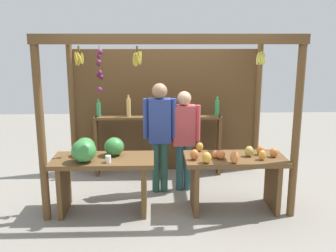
# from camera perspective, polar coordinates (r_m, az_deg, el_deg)

# --- Properties ---
(ground_plane) EXTENTS (12.00, 12.00, 0.00)m
(ground_plane) POSITION_cam_1_polar(r_m,az_deg,el_deg) (5.95, -0.06, -9.36)
(ground_plane) COLOR gray
(ground_plane) RESTS_ON ground
(market_stall) EXTENTS (3.25, 1.95, 2.30)m
(market_stall) POSITION_cam_1_polar(r_m,az_deg,el_deg) (6.00, -0.26, 4.15)
(market_stall) COLOR brown
(market_stall) RESTS_ON ground
(fruit_counter_left) EXTENTS (1.32, 0.64, 1.02)m
(fruit_counter_left) POSITION_cam_1_polar(r_m,az_deg,el_deg) (5.12, -10.08, -5.51)
(fruit_counter_left) COLOR brown
(fruit_counter_left) RESTS_ON ground
(fruit_counter_right) EXTENTS (1.32, 0.66, 0.89)m
(fruit_counter_right) POSITION_cam_1_polar(r_m,az_deg,el_deg) (5.20, 9.71, -6.30)
(fruit_counter_right) COLOR brown
(fruit_counter_right) RESTS_ON ground
(bottle_shelf_unit) EXTENTS (2.09, 0.22, 1.35)m
(bottle_shelf_unit) POSITION_cam_1_polar(r_m,az_deg,el_deg) (6.36, -1.37, -0.37)
(bottle_shelf_unit) COLOR brown
(bottle_shelf_unit) RESTS_ON ground
(vendor_man) EXTENTS (0.48, 0.22, 1.63)m
(vendor_man) POSITION_cam_1_polar(r_m,az_deg,el_deg) (5.59, -1.23, -0.30)
(vendor_man) COLOR #295549
(vendor_man) RESTS_ON ground
(vendor_woman) EXTENTS (0.48, 0.20, 1.50)m
(vendor_woman) POSITION_cam_1_polar(r_m,az_deg,el_deg) (5.68, 2.37, -0.98)
(vendor_woman) COLOR #2A575C
(vendor_woman) RESTS_ON ground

